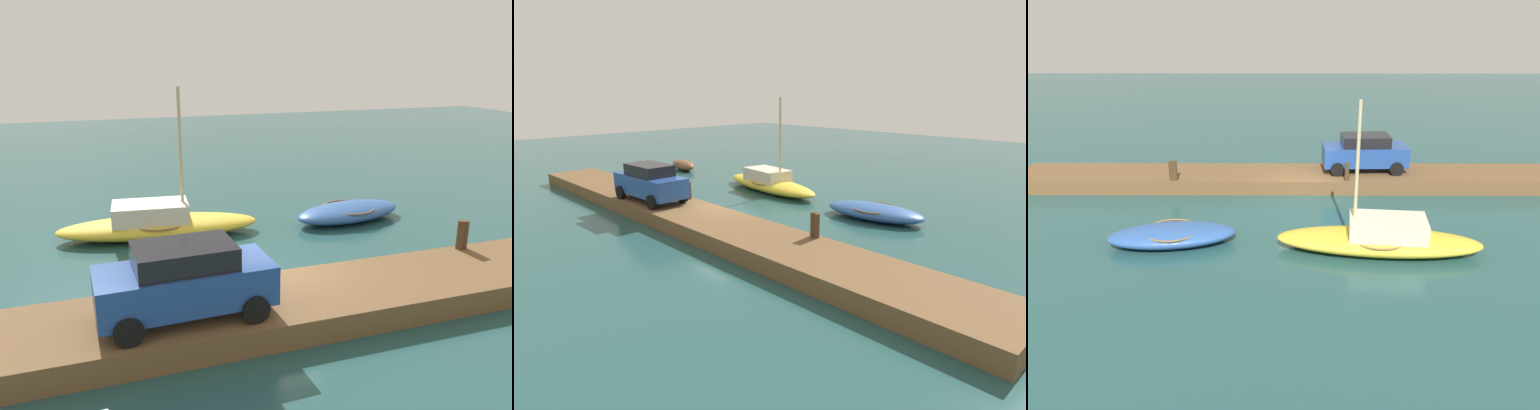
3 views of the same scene
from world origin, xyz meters
TOP-DOWN VIEW (x-y plane):
  - ground_plane at (0.00, 0.00)m, footprint 84.00×84.00m
  - dock_platform at (0.00, -1.77)m, footprint 27.18×2.91m
  - dinghy_brown at (-11.95, 5.65)m, footprint 3.08×1.60m
  - motorboat_blue at (5.03, 4.81)m, footprint 4.88×2.64m
  - sailboat_yellow at (-2.48, 5.38)m, footprint 7.43×2.86m
  - mooring_post_west at (-1.91, -0.57)m, footprint 0.21×0.21m
  - mooring_post_mid_west at (5.93, -0.57)m, footprint 0.23×0.23m
  - mooring_post_mid_east at (6.08, -0.57)m, footprint 0.21×0.21m
  - parked_car at (-2.90, -2.07)m, footprint 4.02×1.96m

SIDE VIEW (x-z plane):
  - ground_plane at x=0.00m, z-range 0.00..0.00m
  - dock_platform at x=0.00m, z-range 0.00..0.65m
  - motorboat_blue at x=5.03m, z-range 0.01..0.72m
  - dinghy_brown at x=-11.95m, z-range 0.01..0.74m
  - sailboat_yellow at x=-2.48m, z-range -2.19..3.19m
  - mooring_post_west at x=-1.91m, z-range 0.65..1.49m
  - mooring_post_mid_east at x=6.08m, z-range 0.65..1.54m
  - mooring_post_mid_west at x=5.93m, z-range 0.65..1.56m
  - parked_car at x=-2.90m, z-range 0.68..2.43m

